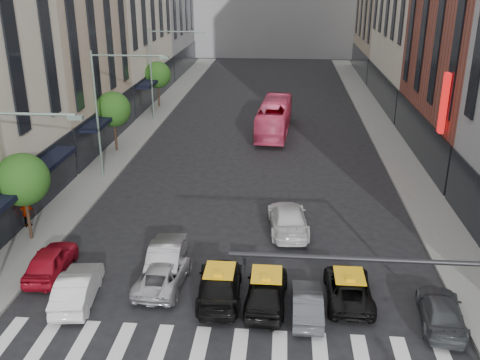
% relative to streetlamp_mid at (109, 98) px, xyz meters
% --- Properties ---
extents(sidewalk_left, '(3.00, 96.00, 0.15)m').
position_rel_streetlamp_mid_xyz_m(sidewalk_left, '(-1.46, 10.00, -5.83)').
color(sidewalk_left, slate).
rests_on(sidewalk_left, ground).
extents(sidewalk_right, '(3.00, 96.00, 0.15)m').
position_rel_streetlamp_mid_xyz_m(sidewalk_right, '(21.54, 10.00, -5.83)').
color(sidewalk_right, slate).
rests_on(sidewalk_right, ground).
extents(building_left_b, '(8.00, 16.00, 24.00)m').
position_rel_streetlamp_mid_xyz_m(building_left_b, '(-6.96, 8.00, 6.10)').
color(building_left_b, tan).
rests_on(building_left_b, ground).
extents(tree_near, '(2.88, 2.88, 4.95)m').
position_rel_streetlamp_mid_xyz_m(tree_near, '(-1.76, -10.00, -2.25)').
color(tree_near, black).
rests_on(tree_near, sidewalk_left).
extents(tree_mid, '(2.88, 2.88, 4.95)m').
position_rel_streetlamp_mid_xyz_m(tree_mid, '(-1.76, 6.00, -2.25)').
color(tree_mid, black).
rests_on(tree_mid, sidewalk_left).
extents(tree_far, '(2.88, 2.88, 4.95)m').
position_rel_streetlamp_mid_xyz_m(tree_far, '(-1.76, 22.00, -2.25)').
color(tree_far, black).
rests_on(tree_far, sidewalk_left).
extents(streetlamp_mid, '(5.38, 0.25, 9.00)m').
position_rel_streetlamp_mid_xyz_m(streetlamp_mid, '(0.00, 0.00, 0.00)').
color(streetlamp_mid, gray).
rests_on(streetlamp_mid, sidewalk_left).
extents(streetlamp_far, '(5.38, 0.25, 9.00)m').
position_rel_streetlamp_mid_xyz_m(streetlamp_far, '(0.00, 16.00, 0.00)').
color(streetlamp_far, gray).
rests_on(streetlamp_far, sidewalk_left).
extents(traffic_signal, '(10.10, 0.20, 6.00)m').
position_rel_streetlamp_mid_xyz_m(traffic_signal, '(17.74, -21.00, -1.43)').
color(traffic_signal, black).
rests_on(traffic_signal, ground).
extents(liberty_sign, '(0.30, 0.70, 4.00)m').
position_rel_streetlamp_mid_xyz_m(liberty_sign, '(22.64, 0.00, 0.10)').
color(liberty_sign, red).
rests_on(liberty_sign, ground).
extents(car_red, '(1.95, 4.33, 1.44)m').
position_rel_streetlamp_mid_xyz_m(car_red, '(0.84, -13.32, -5.18)').
color(car_red, maroon).
rests_on(car_red, ground).
extents(car_white_front, '(2.01, 4.48, 1.43)m').
position_rel_streetlamp_mid_xyz_m(car_white_front, '(3.04, -15.54, -5.19)').
color(car_white_front, silver).
rests_on(car_white_front, ground).
extents(car_silver, '(2.28, 4.57, 1.24)m').
position_rel_streetlamp_mid_xyz_m(car_silver, '(6.61, -13.95, -5.28)').
color(car_silver, '#AEAEB4').
rests_on(car_silver, ground).
extents(taxi_left, '(2.28, 4.99, 1.42)m').
position_rel_streetlamp_mid_xyz_m(taxi_left, '(9.44, -14.74, -5.20)').
color(taxi_left, black).
rests_on(taxi_left, ground).
extents(taxi_center, '(2.01, 4.57, 1.53)m').
position_rel_streetlamp_mid_xyz_m(taxi_center, '(11.59, -15.10, -5.14)').
color(taxi_center, black).
rests_on(taxi_center, ground).
extents(car_grey_mid, '(1.30, 3.72, 1.22)m').
position_rel_streetlamp_mid_xyz_m(car_grey_mid, '(13.39, -15.78, -5.29)').
color(car_grey_mid, '#3C3F43').
rests_on(car_grey_mid, ground).
extents(taxi_right, '(2.04, 4.42, 1.23)m').
position_rel_streetlamp_mid_xyz_m(taxi_right, '(15.30, -14.40, -5.29)').
color(taxi_right, black).
rests_on(taxi_right, ground).
extents(car_grey_curb, '(2.25, 4.46, 1.24)m').
position_rel_streetlamp_mid_xyz_m(car_grey_curb, '(19.04, -15.87, -5.28)').
color(car_grey_curb, '#3E4245').
rests_on(car_grey_curb, ground).
extents(car_row2_left, '(1.90, 4.69, 1.51)m').
position_rel_streetlamp_mid_xyz_m(car_row2_left, '(6.46, -12.24, -5.15)').
color(car_row2_left, '#9E9DA3').
rests_on(car_row2_left, ground).
extents(car_row2_right, '(2.60, 5.43, 1.53)m').
position_rel_streetlamp_mid_xyz_m(car_row2_right, '(12.55, -7.53, -5.14)').
color(car_row2_right, silver).
rests_on(car_row2_right, ground).
extents(bus, '(3.24, 11.00, 3.02)m').
position_rel_streetlamp_mid_xyz_m(bus, '(11.27, 12.81, -4.39)').
color(bus, '#EA4570').
rests_on(bus, ground).
extents(pedestrian_far, '(1.06, 0.61, 1.69)m').
position_rel_streetlamp_mid_xyz_m(pedestrian_far, '(-2.56, -8.61, -4.91)').
color(pedestrian_far, gray).
rests_on(pedestrian_far, sidewalk_left).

